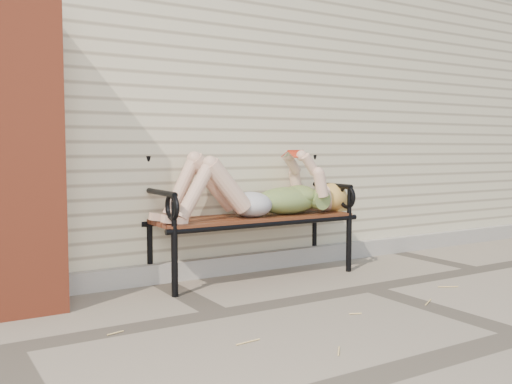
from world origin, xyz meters
TOP-DOWN VIEW (x-y plane):
  - ground at (0.00, 0.00)m, footprint 80.00×80.00m
  - house_wall at (0.00, 3.00)m, footprint 8.00×4.00m
  - foundation_strip at (0.00, 0.97)m, footprint 8.00×0.10m
  - brick_pillar at (-2.30, 0.75)m, footprint 0.50×0.50m
  - garden_bench at (-0.54, 0.87)m, footprint 1.79×0.71m
  - reading_woman at (-0.52, 0.73)m, footprint 1.69×0.38m
  - straw_scatter at (-0.52, -0.66)m, footprint 2.86×1.57m

SIDE VIEW (x-z plane):
  - ground at x=0.00m, z-range 0.00..0.00m
  - straw_scatter at x=-0.52m, z-range 0.00..0.01m
  - foundation_strip at x=0.00m, z-range 0.00..0.15m
  - garden_bench at x=-0.54m, z-range 0.07..1.23m
  - reading_woman at x=-0.52m, z-range 0.42..0.95m
  - brick_pillar at x=-2.30m, z-range 0.00..2.00m
  - house_wall at x=0.00m, z-range 0.00..3.00m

